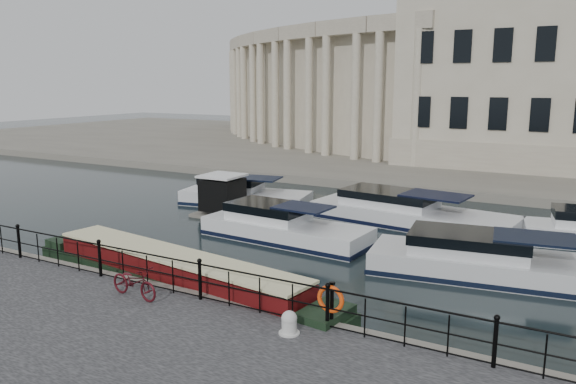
% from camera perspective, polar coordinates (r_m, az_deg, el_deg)
% --- Properties ---
extents(ground_plane, '(160.00, 160.00, 0.00)m').
position_cam_1_polar(ground_plane, '(18.43, -4.46, -10.11)').
color(ground_plane, black).
rests_on(ground_plane, ground).
extents(far_bank, '(120.00, 42.00, 0.55)m').
position_cam_1_polar(far_bank, '(54.50, 18.85, 3.79)').
color(far_bank, '#6B665B').
rests_on(far_bank, ground_plane).
extents(railing, '(24.14, 0.14, 1.22)m').
position_cam_1_polar(railing, '(16.31, -8.94, -8.59)').
color(railing, black).
rests_on(railing, near_quay).
extents(civic_building, '(53.55, 31.84, 16.85)m').
position_cam_1_polar(civic_building, '(50.11, 17.28, 11.06)').
color(civic_building, '#ADA38C').
rests_on(civic_building, far_bank).
extents(bicycle, '(1.85, 0.81, 0.94)m').
position_cam_1_polar(bicycle, '(16.89, -15.36, -8.80)').
color(bicycle, '#440C12').
rests_on(bicycle, near_quay).
extents(mooring_bollard, '(0.53, 0.53, 0.59)m').
position_cam_1_polar(mooring_bollard, '(14.18, 0.13, -13.17)').
color(mooring_bollard, beige).
rests_on(mooring_bollard, near_quay).
extents(life_ring_post, '(0.73, 0.20, 1.20)m').
position_cam_1_polar(life_ring_post, '(14.34, 4.37, -10.87)').
color(life_ring_post, black).
rests_on(life_ring_post, near_quay).
extents(narrowboat, '(13.05, 3.41, 1.48)m').
position_cam_1_polar(narrowboat, '(18.92, -11.45, -8.55)').
color(narrowboat, black).
rests_on(narrowboat, ground_plane).
extents(harbour_hut, '(2.67, 2.23, 2.16)m').
position_cam_1_polar(harbour_hut, '(28.48, -6.66, -0.52)').
color(harbour_hut, '#6B665B').
rests_on(harbour_hut, ground_plane).
extents(cabin_cruisers, '(25.07, 9.87, 1.99)m').
position_cam_1_polar(cabin_cruisers, '(25.16, 10.84, -3.57)').
color(cabin_cruisers, white).
rests_on(cabin_cruisers, ground_plane).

